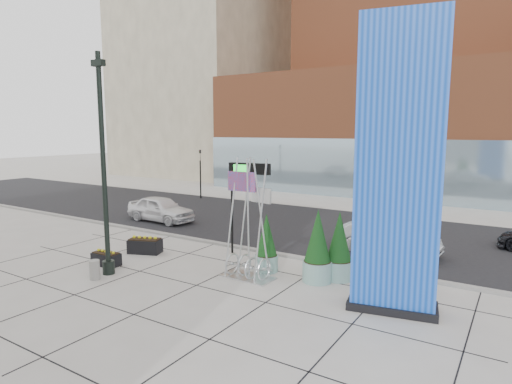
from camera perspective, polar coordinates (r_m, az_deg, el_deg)
The scene contains 19 objects.
ground at distance 17.70m, azimuth -8.35°, elevation -10.65°, with size 160.00×160.00×0.00m, color #9E9991.
street_asphalt at distance 25.82m, azimuth 6.27°, elevation -4.55°, with size 80.00×12.00×0.02m, color black.
curb_edge at distance 20.74m, azimuth -1.09°, elevation -7.56°, with size 80.00×0.30×0.12m, color gray.
tower_podium at distance 40.90m, azimuth 18.30°, elevation 7.54°, with size 34.00×10.00×11.00m, color #A2522F.
tower_glass_front at distance 36.40m, azimuth 16.24°, elevation 2.86°, with size 34.00×0.60×5.00m, color #8CA5B2.
building_beige_left at distance 60.60m, azimuth -6.37°, elevation 18.93°, with size 18.00×20.00×34.00m, color gray.
blue_pylon at distance 13.79m, azimuth 18.44°, elevation 2.48°, with size 2.93×1.73×9.15m.
lamp_post at distance 17.66m, azimuth -19.55°, elevation 0.69°, with size 0.55×0.47×8.63m.
public_art_sculpture at distance 16.64m, azimuth -1.07°, elevation -7.35°, with size 2.12×1.15×4.70m.
concrete_bollard at distance 17.84m, azimuth -20.71°, elevation -9.68°, with size 0.39×0.39×0.76m, color gray.
overhead_street_sign at distance 19.18m, azimuth -1.50°, elevation 2.08°, with size 2.01×0.45×4.25m.
round_planter_east at distance 16.40m, azimuth 8.21°, elevation -7.35°, with size 1.12×1.12×2.79m.
round_planter_mid at distance 16.78m, azimuth 11.01°, elevation -7.28°, with size 1.06×1.06×2.66m.
round_planter_west at distance 17.45m, azimuth 1.40°, elevation -6.97°, with size 0.95×0.95×2.38m.
box_planter_north at distance 20.82m, azimuth -14.59°, elevation -6.86°, with size 1.66×1.23×0.82m.
box_planter_south at distance 19.47m, azimuth -19.34°, elevation -8.33°, with size 1.26×0.69×0.67m.
car_white_west at distance 27.54m, azimuth -12.59°, elevation -2.24°, with size 1.87×4.65×1.58m, color white.
car_silver_mid at distance 20.83m, azimuth 17.15°, elevation -5.85°, with size 1.62×4.64×1.53m, color #B5B9BE.
traffic_signal at distance 36.12m, azimuth -7.43°, elevation 2.76°, with size 0.15×0.18×4.10m.
Camera 1 is at (10.98, -12.66, 5.70)m, focal length 30.00 mm.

